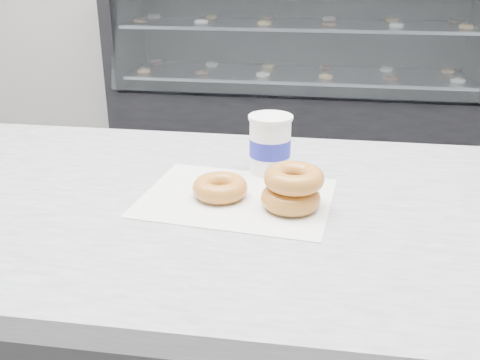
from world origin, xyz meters
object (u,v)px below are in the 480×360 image
object	(u,v)px
display_case	(295,87)
donut_single	(220,188)
donut_stack	(292,188)
coffee_cup	(270,144)

from	to	relation	value
display_case	donut_single	distance (m)	2.75
donut_stack	coffee_cup	size ratio (longest dim) A/B	1.23
donut_single	coffee_cup	xyz separation A→B (m)	(0.08, 0.14, 0.04)
display_case	donut_stack	size ratio (longest dim) A/B	16.35
display_case	coffee_cup	distance (m)	2.62
donut_stack	coffee_cup	world-z (taller)	coffee_cup
donut_single	coffee_cup	distance (m)	0.17
donut_single	display_case	bearing A→B (deg)	90.14
coffee_cup	display_case	bearing A→B (deg)	103.79
donut_single	coffee_cup	size ratio (longest dim) A/B	0.86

